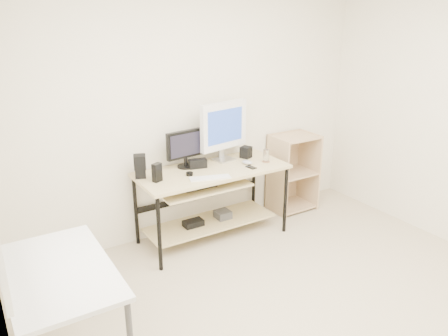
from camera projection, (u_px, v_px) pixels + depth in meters
room at (322, 162)px, 2.73m from camera, size 4.01×4.01×2.62m
desk at (210, 189)px, 4.35m from camera, size 1.50×0.65×0.75m
side_table at (60, 281)px, 2.64m from camera, size 0.60×1.00×0.75m
shelf_unit at (291, 172)px, 5.09m from camera, size 0.50×0.40×0.90m
black_monitor at (185, 146)px, 4.27m from camera, size 0.41×0.17×0.38m
white_imac at (224, 127)px, 4.42m from camera, size 0.57×0.18×0.61m
keyboard at (210, 178)px, 4.04m from camera, size 0.39×0.21×0.01m
mouse at (247, 162)px, 4.41m from camera, size 0.11×0.14×0.04m
center_speaker at (198, 164)px, 4.30m from camera, size 0.19×0.12×0.09m
speaker_left at (140, 166)px, 4.03m from camera, size 0.14×0.14×0.22m
speaker_right at (246, 152)px, 4.60m from camera, size 0.13×0.13×0.12m
audio_controller at (157, 173)px, 3.94m from camera, size 0.10×0.08×0.17m
volume_puck at (189, 174)px, 4.11m from camera, size 0.08×0.08×0.03m
smartphone at (251, 167)px, 4.32m from camera, size 0.08×0.12×0.01m
coaster at (266, 162)px, 4.49m from camera, size 0.09×0.09×0.01m
drinking_glass at (266, 155)px, 4.47m from camera, size 0.07×0.07×0.13m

